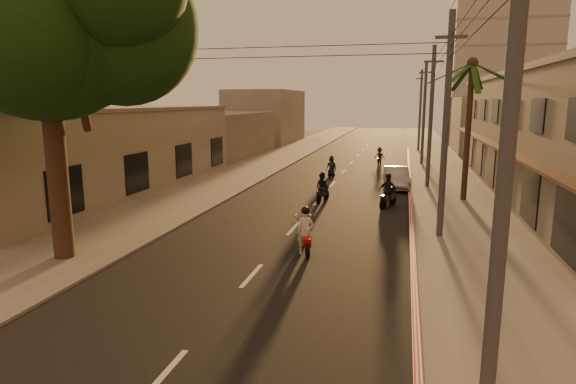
% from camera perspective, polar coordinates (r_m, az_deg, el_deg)
% --- Properties ---
extents(ground, '(160.00, 160.00, 0.00)m').
position_cam_1_polar(ground, '(14.13, -6.87, -12.64)').
color(ground, '#383023').
rests_on(ground, ground).
extents(road, '(10.00, 140.00, 0.02)m').
position_cam_1_polar(road, '(32.93, 5.31, 0.95)').
color(road, black).
rests_on(road, ground).
extents(sidewalk_right, '(5.00, 140.00, 0.12)m').
position_cam_1_polar(sidewalk_right, '(32.72, 18.42, 0.46)').
color(sidewalk_right, slate).
rests_on(sidewalk_right, ground).
extents(sidewalk_left, '(5.00, 140.00, 0.12)m').
position_cam_1_polar(sidewalk_left, '(34.77, -7.01, 1.52)').
color(sidewalk_left, slate).
rests_on(sidewalk_left, ground).
extents(curb_stripe, '(0.20, 60.00, 0.20)m').
position_cam_1_polar(curb_stripe, '(27.67, 14.29, -1.03)').
color(curb_stripe, red).
rests_on(curb_stripe, ground).
extents(shophouse_row, '(8.80, 34.20, 7.30)m').
position_cam_1_polar(shophouse_row, '(31.59, 30.90, 5.71)').
color(shophouse_row, gray).
rests_on(shophouse_row, ground).
extents(left_building, '(8.20, 24.20, 5.20)m').
position_cam_1_polar(left_building, '(32.21, -21.86, 4.65)').
color(left_building, '#A19B91').
rests_on(left_building, ground).
extents(distant_tower, '(12.10, 12.10, 28.00)m').
position_cam_1_polar(distant_tower, '(69.57, 23.96, 16.80)').
color(distant_tower, '#B7B5B2').
rests_on(distant_tower, ground).
extents(broadleaf_tree, '(9.60, 8.70, 12.10)m').
position_cam_1_polar(broadleaf_tree, '(18.39, -25.78, 18.76)').
color(broadleaf_tree, black).
rests_on(broadleaf_tree, ground).
extents(palm_tree, '(5.00, 5.00, 8.20)m').
position_cam_1_polar(palm_tree, '(28.37, 20.97, 13.21)').
color(palm_tree, black).
rests_on(palm_tree, ground).
extents(utility_poles, '(1.20, 48.26, 9.00)m').
position_cam_1_polar(utility_poles, '(32.17, 16.76, 11.99)').
color(utility_poles, '#38383A').
rests_on(utility_poles, ground).
extents(filler_right, '(8.00, 14.00, 6.00)m').
position_cam_1_polar(filler_right, '(57.94, 23.08, 7.34)').
color(filler_right, '#A19B91').
rests_on(filler_right, ground).
extents(filler_left_near, '(8.00, 14.00, 4.40)m').
position_cam_1_polar(filler_left_near, '(49.85, -8.45, 6.73)').
color(filler_left_near, '#A19B91').
rests_on(filler_left_near, ground).
extents(filler_left_far, '(8.00, 14.00, 7.00)m').
position_cam_1_polar(filler_left_far, '(66.80, -2.65, 8.94)').
color(filler_left_far, '#A19B91').
rests_on(filler_left_far, ground).
extents(scooter_red, '(0.98, 1.76, 1.81)m').
position_cam_1_polar(scooter_red, '(17.79, 2.05, -4.85)').
color(scooter_red, black).
rests_on(scooter_red, ground).
extents(scooter_mid_a, '(1.04, 1.73, 1.72)m').
position_cam_1_polar(scooter_mid_a, '(26.90, 4.11, 0.43)').
color(scooter_mid_a, black).
rests_on(scooter_mid_a, ground).
extents(scooter_mid_b, '(1.34, 1.80, 1.87)m').
position_cam_1_polar(scooter_mid_b, '(25.93, 11.74, -0.00)').
color(scooter_mid_b, black).
rests_on(scooter_mid_b, ground).
extents(scooter_far_a, '(0.83, 1.66, 1.63)m').
position_cam_1_polar(scooter_far_a, '(35.79, 5.17, 2.91)').
color(scooter_far_a, black).
rests_on(scooter_far_a, ground).
extents(scooter_far_b, '(1.09, 1.59, 1.56)m').
position_cam_1_polar(scooter_far_b, '(43.69, 10.79, 4.16)').
color(scooter_far_b, black).
rests_on(scooter_far_b, ground).
extents(parked_car, '(2.32, 4.49, 1.38)m').
position_cam_1_polar(parked_car, '(31.89, 12.74, 1.64)').
color(parked_car, '#9D9FA4').
rests_on(parked_car, ground).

